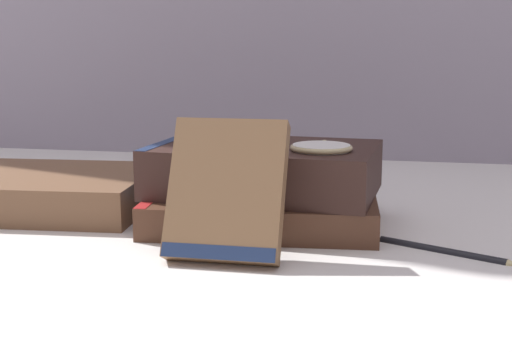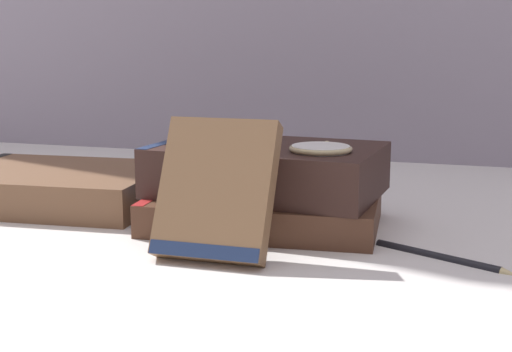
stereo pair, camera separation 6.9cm
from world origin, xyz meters
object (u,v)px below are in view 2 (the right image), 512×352
book_flat_top (263,169)px  reading_glasses (249,186)px  book_side_left (52,186)px  pocket_watch (321,149)px  fountain_pen (444,254)px  book_leaning_front (216,195)px  book_flat_bottom (259,210)px

book_flat_top → reading_glasses: book_flat_top is taller
book_side_left → pocket_watch: size_ratio=4.00×
book_side_left → fountain_pen: bearing=-15.2°
book_flat_top → book_leaning_front: size_ratio=1.95×
book_side_left → fountain_pen: size_ratio=2.03×
reading_glasses → fountain_pen: size_ratio=0.85×
book_flat_bottom → book_flat_top: 0.04m
book_flat_top → fountain_pen: size_ratio=1.86×
reading_glasses → book_side_left: bearing=-120.1°
book_leaning_front → pocket_watch: size_ratio=1.88×
reading_glasses → fountain_pen: (0.25, -0.23, 0.00)m
reading_glasses → fountain_pen: fountain_pen is taller
reading_glasses → fountain_pen: bearing=-21.3°
pocket_watch → reading_glasses: pocket_watch is taller
book_leaning_front → fountain_pen: size_ratio=0.96×
book_flat_bottom → book_flat_top: bearing=85.3°
book_flat_top → book_side_left: bearing=-178.7°
book_flat_bottom → reading_glasses: (-0.07, 0.17, -0.01)m
book_flat_top → book_leaning_front: book_leaning_front is taller
book_flat_top → reading_glasses: (-0.07, 0.16, -0.05)m
book_flat_bottom → book_side_left: book_side_left is taller
fountain_pen → book_leaning_front: bearing=-138.9°
book_side_left → fountain_pen: (0.44, -0.08, -0.02)m
pocket_watch → book_flat_top: bearing=158.6°
book_flat_top → reading_glasses: 0.18m
book_flat_top → fountain_pen: (0.18, -0.07, -0.05)m
book_flat_top → pocket_watch: 0.07m
book_flat_top → fountain_pen: book_flat_top is taller
book_flat_bottom → pocket_watch: (0.06, -0.01, 0.07)m
book_leaning_front → pocket_watch: (0.07, 0.10, 0.03)m
book_flat_bottom → pocket_watch: size_ratio=3.76×
book_flat_bottom → reading_glasses: bearing=106.1°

